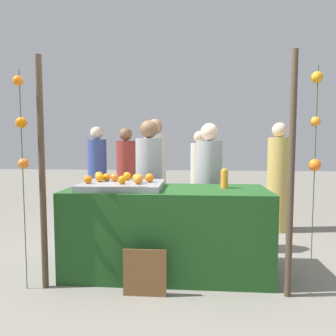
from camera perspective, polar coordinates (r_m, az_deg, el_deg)
The scene contains 27 objects.
ground_plane at distance 3.54m, azimuth -0.19°, elevation -18.04°, with size 24.00×24.00×0.00m, color gray.
stall_counter at distance 3.39m, azimuth -0.19°, elevation -11.11°, with size 2.06×0.81×0.89m, color #1E4C1E.
orange_tray at distance 3.35m, azimuth -8.14°, elevation -3.08°, with size 0.83×0.66×0.06m, color gray.
orange_0 at distance 3.44m, azimuth -12.12°, elevation -1.69°, with size 0.09×0.09×0.09m, color orange.
orange_1 at distance 3.19m, azimuth -5.40°, elevation -2.16°, with size 0.08×0.08×0.08m, color orange.
orange_2 at distance 3.61m, azimuth -12.24°, elevation -1.36°, with size 0.09×0.09×0.09m, color orange.
orange_3 at distance 3.45m, azimuth -9.52°, elevation -1.68°, with size 0.08×0.08×0.08m, color orange.
orange_4 at distance 3.54m, azimuth -7.31°, elevation -1.43°, with size 0.09×0.09×0.09m, color orange.
orange_5 at distance 3.32m, azimuth -14.10°, elevation -2.01°, with size 0.08×0.08×0.08m, color orange.
orange_6 at distance 3.49m, azimuth -10.91°, elevation -1.61°, with size 0.08×0.08×0.08m, color orange.
orange_7 at distance 3.22m, azimuth -8.20°, elevation -2.11°, with size 0.08×0.08×0.08m, color orange.
orange_8 at distance 3.39m, azimuth -5.71°, elevation -1.76°, with size 0.08×0.08×0.08m, color orange.
orange_9 at distance 3.28m, azimuth -5.24°, elevation -1.90°, with size 0.09×0.09×0.09m, color orange.
orange_10 at distance 3.33m, azimuth -3.35°, elevation -1.77°, with size 0.09×0.09×0.09m, color orange.
juice_bottle at distance 3.36m, azimuth 10.05°, elevation -1.94°, with size 0.08×0.08×0.20m.
chalkboard_sign at distance 2.98m, azimuth -4.17°, elevation -18.24°, with size 0.39×0.03×0.44m.
vendor_left at distance 4.01m, azimuth -3.40°, elevation -4.04°, with size 0.33×0.33×1.63m.
vendor_right at distance 4.00m, azimuth 7.29°, elevation -4.32°, with size 0.32×0.32×1.59m.
crowd_person_0 at distance 5.48m, azimuth -7.48°, elevation -1.84°, with size 0.32×0.32×1.60m.
crowd_person_1 at distance 5.61m, azimuth 5.63°, elevation -1.90°, with size 0.31×0.31×1.56m.
crowd_person_2 at distance 4.99m, azimuth -2.32°, elevation -1.81°, with size 0.34×0.34×1.72m.
crowd_person_3 at distance 5.16m, azimuth 19.08°, elevation -2.18°, with size 0.33×0.33×1.66m.
crowd_person_4 at distance 5.70m, azimuth -12.50°, elevation -1.54°, with size 0.33×0.33×1.63m.
canopy_post_left at distance 3.14m, azimuth -21.57°, elevation -1.06°, with size 0.06×0.06×2.14m, color #473828.
canopy_post_right at distance 2.95m, azimuth 21.14°, elevation -1.39°, with size 0.06×0.06×2.14m, color #473828.
garland_strand_left at distance 3.16m, azimuth -24.73°, elevation 6.28°, with size 0.11×0.10×2.01m.
garland_strand_right at distance 3.00m, azimuth 24.86°, elevation 6.65°, with size 0.11×0.11×2.01m.
Camera 1 is at (0.26, -3.25, 1.37)m, focal length 34.12 mm.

